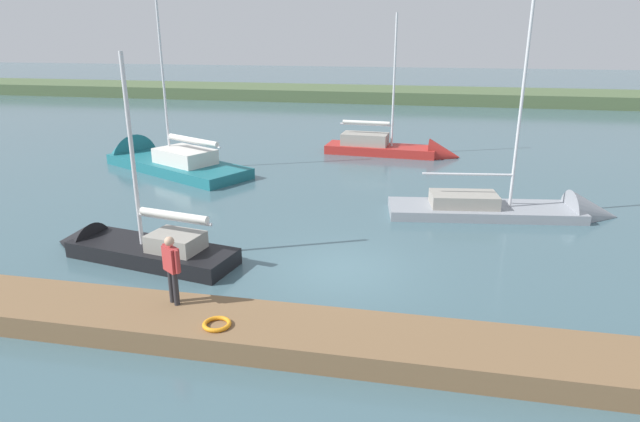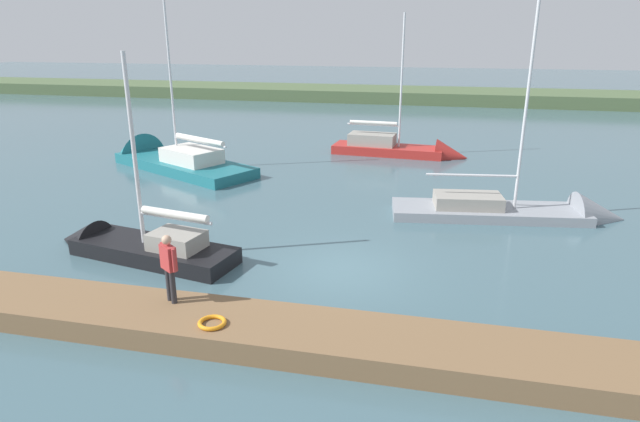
# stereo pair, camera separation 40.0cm
# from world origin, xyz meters

# --- Properties ---
(ground_plane) EXTENTS (200.00, 200.00, 0.00)m
(ground_plane) POSITION_xyz_m (0.00, 0.00, 0.00)
(ground_plane) COLOR #42606B
(far_shoreline) EXTENTS (180.00, 8.00, 2.40)m
(far_shoreline) POSITION_xyz_m (0.00, -43.47, 0.00)
(far_shoreline) COLOR #4C603D
(far_shoreline) RESTS_ON ground_plane
(dock_pier) EXTENTS (24.43, 2.03, 0.56)m
(dock_pier) POSITION_xyz_m (0.00, 4.39, 0.28)
(dock_pier) COLOR brown
(dock_pier) RESTS_ON ground_plane
(life_ring_buoy) EXTENTS (0.66, 0.66, 0.10)m
(life_ring_buoy) POSITION_xyz_m (2.12, 4.80, 0.61)
(life_ring_buoy) COLOR orange
(life_ring_buoy) RESTS_ON dock_pier
(sailboat_far_right) EXTENTS (7.96, 2.56, 8.85)m
(sailboat_far_right) POSITION_xyz_m (-0.77, -16.63, 0.21)
(sailboat_far_right) COLOR #B22823
(sailboat_far_right) RESTS_ON ground_plane
(sailboat_far_left) EXTENTS (10.77, 7.48, 10.94)m
(sailboat_far_left) POSITION_xyz_m (12.26, -11.45, 0.14)
(sailboat_far_left) COLOR #1E6B75
(sailboat_far_left) RESTS_ON ground_plane
(sailboat_near_dock) EXTENTS (9.12, 3.27, 10.01)m
(sailboat_near_dock) POSITION_xyz_m (-6.29, -6.44, 0.10)
(sailboat_near_dock) COLOR gray
(sailboat_near_dock) RESTS_ON ground_plane
(sailboat_mid_channel) EXTENTS (6.93, 2.95, 7.23)m
(sailboat_mid_channel) POSITION_xyz_m (6.94, 0.32, 0.15)
(sailboat_mid_channel) COLOR black
(sailboat_mid_channel) RESTS_ON ground_plane
(person_on_dock) EXTENTS (0.56, 0.45, 1.76)m
(person_on_dock) POSITION_xyz_m (3.54, 3.97, 1.58)
(person_on_dock) COLOR #28282D
(person_on_dock) RESTS_ON dock_pier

